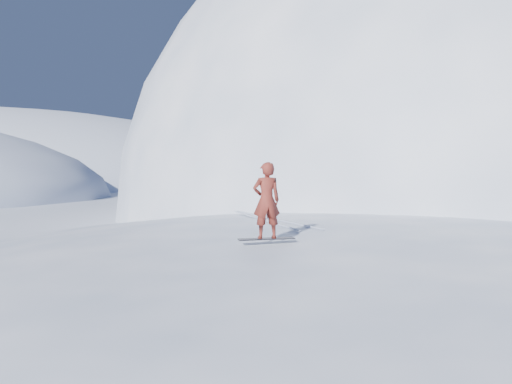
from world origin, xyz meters
TOP-DOWN VIEW (x-y plane):
  - ground at (0.00, 0.00)m, footprint 400.00×400.00m
  - near_ridge at (1.00, 3.00)m, footprint 36.00×28.00m
  - summit_peak at (22.00, 26.00)m, footprint 60.00×56.00m
  - peak_shoulder at (10.00, 20.00)m, footprint 28.00×24.00m
  - wind_bumps at (-0.56, 2.12)m, footprint 16.00×14.40m
  - snowboard at (-3.35, 0.13)m, footprint 1.40×0.31m
  - snowboarder at (-3.35, 0.13)m, footprint 0.69×0.47m
  - board_tracks at (-2.10, 4.34)m, footprint 1.34×5.98m

SIDE VIEW (x-z plane):
  - ground at x=0.00m, z-range 0.00..0.00m
  - near_ridge at x=1.00m, z-range -2.40..2.40m
  - summit_peak at x=22.00m, z-range -28.00..28.00m
  - peak_shoulder at x=10.00m, z-range -9.00..9.00m
  - wind_bumps at x=-0.56m, z-range -0.50..0.50m
  - snowboard at x=-3.35m, z-range 2.40..2.42m
  - board_tracks at x=-2.10m, z-range 2.40..2.44m
  - snowboarder at x=-3.35m, z-range 2.42..4.27m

